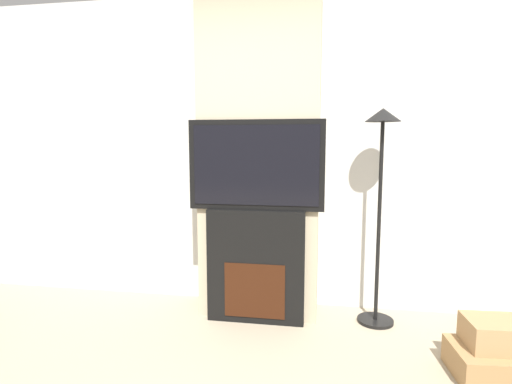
% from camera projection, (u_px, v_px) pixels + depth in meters
% --- Properties ---
extents(wall_back, '(6.00, 0.06, 2.70)m').
position_uv_depth(wall_back, '(264.00, 152.00, 3.51)').
color(wall_back, silver).
rests_on(wall_back, ground_plane).
extents(chimney_breast, '(0.97, 0.41, 2.70)m').
position_uv_depth(chimney_breast, '(260.00, 153.00, 3.28)').
color(chimney_breast, '#BCAD8E').
rests_on(chimney_breast, ground_plane).
extents(fireplace, '(0.78, 0.15, 0.91)m').
position_uv_depth(fireplace, '(256.00, 266.00, 3.19)').
color(fireplace, black).
rests_on(fireplace, ground_plane).
extents(television, '(1.06, 0.07, 0.70)m').
position_uv_depth(television, '(256.00, 165.00, 3.09)').
color(television, black).
rests_on(television, fireplace).
extents(floor_lamp, '(0.28, 0.28, 1.69)m').
position_uv_depth(floor_lamp, '(381.00, 170.00, 3.06)').
color(floor_lamp, black).
rests_on(floor_lamp, ground_plane).
extents(box_stack, '(0.49, 0.42, 0.35)m').
position_uv_depth(box_stack, '(494.00, 352.00, 2.45)').
color(box_stack, '#A37A4C').
rests_on(box_stack, ground_plane).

